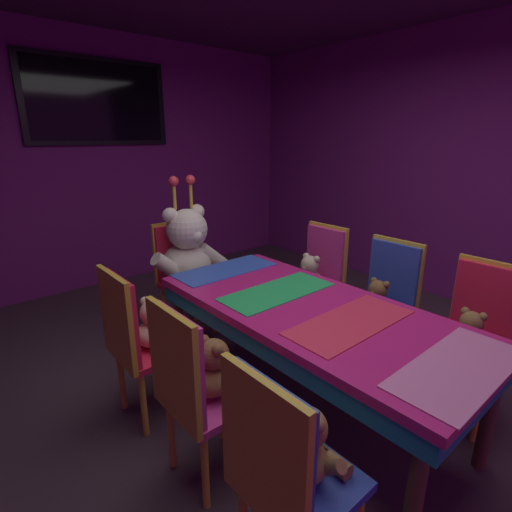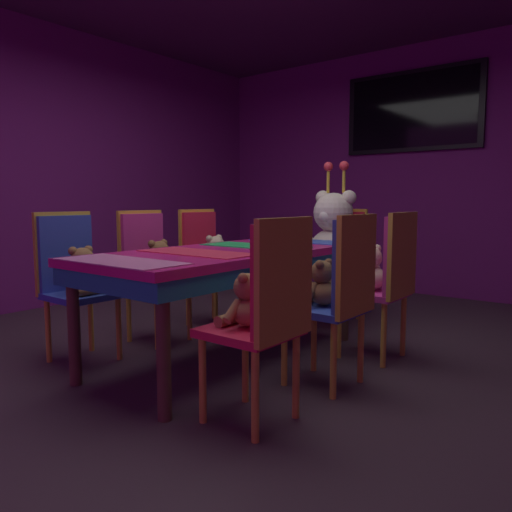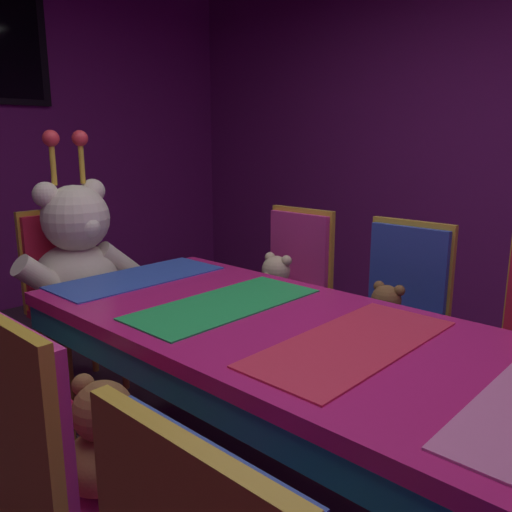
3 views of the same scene
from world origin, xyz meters
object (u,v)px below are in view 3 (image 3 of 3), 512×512
Objects in this scene: teddy_left_1 at (107,443)px; teddy_right_2 at (275,287)px; king_teddy_bear at (80,257)px; chair_right_2 at (293,280)px; chair_right_1 at (401,305)px; throne_chair at (66,281)px; teddy_right_1 at (385,317)px; banquet_table at (282,346)px; chair_left_1 at (52,467)px; teddy_left_2 at (3,372)px.

teddy_left_1 is 1.02× the size of teddy_right_2.
king_teddy_bear reaches higher than teddy_left_1.
teddy_left_1 is at bearing 22.36° from chair_right_2.
teddy_left_1 is 1.66m from chair_right_2.
chair_right_1 reaches higher than teddy_right_2.
throne_chair is at bearing 65.96° from teddy_left_1.
teddy_right_1 is at bearing 24.74° from throne_chair.
teddy_left_1 is 1.53m from teddy_right_2.
king_teddy_bear is at bearing 63.33° from teddy_left_1.
banquet_table is 1.07m from chair_right_2.
throne_chair is at bearing -65.26° from teddy_right_1.
banquet_table is at bearing -0.22° from chair_right_1.
chair_right_2 is at bearing 20.59° from chair_left_1.
king_teddy_bear reaches higher than throne_chair.
throne_chair is at bearing 180.00° from king_teddy_bear.
chair_right_2 is at bearing 49.42° from king_teddy_bear.
chair_right_1 is 3.46× the size of teddy_right_1.
king_teddy_bear reaches higher than teddy_left_2.
throne_chair is at bearing -46.62° from chair_right_2.
chair_right_2 is at bearing -180.00° from teddy_right_2.
chair_right_2 is (0.85, 0.64, -0.06)m from banquet_table.
chair_right_2 is 3.05× the size of teddy_right_2.
chair_right_2 is (0.14, 0.65, 0.02)m from teddy_right_1.
teddy_right_1 is (1.41, -0.64, -0.02)m from teddy_left_2.
teddy_right_1 is at bearing -0.55° from chair_left_1.
chair_right_1 is at bearing -0.55° from teddy_left_1.
throne_chair is 0.24m from king_teddy_bear.
chair_right_2 reaches higher than teddy_right_2.
chair_right_2 reaches higher than banquet_table.
throne_chair is 1.05× the size of king_teddy_bear.
banquet_table is at bearing -0.79° from chair_left_1.
chair_left_1 is at bearing -31.36° from king_teddy_bear.
teddy_right_1 is 0.29× the size of throne_chair.
chair_right_1 is at bearing 31.89° from king_teddy_bear.
banquet_table is 0.83m from chair_left_1.
teddy_right_1 is at bearing -0.61° from teddy_left_1.
king_teddy_bear reaches higher than teddy_right_2.
teddy_right_1 is 0.65m from teddy_right_2.
teddy_right_1 is 0.88× the size of teddy_right_2.
chair_right_1 is (1.54, -0.01, 0.01)m from teddy_left_1.
chair_right_1 is 1.63m from king_teddy_bear.
banquet_table is 0.72m from teddy_right_1.
teddy_right_2 is at bearing 0.25° from teddy_left_2.
king_teddy_bear is at bearing -58.11° from chair_right_1.
throne_chair is (-0.71, 1.55, 0.02)m from teddy_right_1.
chair_left_1 is at bearing 22.35° from teddy_right_2.
teddy_right_1 is at bearing 27.40° from king_teddy_bear.
teddy_left_2 is 1.14m from throne_chair.
teddy_right_1 is at bearing 0.00° from chair_right_1.
teddy_left_2 is at bearing -22.43° from chair_right_1.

